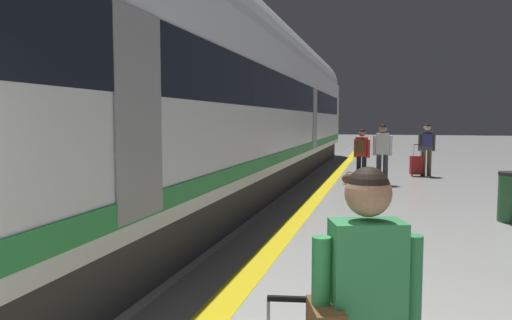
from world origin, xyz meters
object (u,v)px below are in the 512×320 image
object	(u,v)px
passenger_near	(361,151)
passenger_far	(427,145)
suitcase_far	(416,165)
waste_bin	(511,197)
passenger_mid	(382,149)
high_speed_train	(201,89)
traveller_foreground	(363,316)
duffel_bag_mid	(370,180)
duffel_bag_near	(349,179)

from	to	relation	value
passenger_near	passenger_far	bearing A→B (deg)	50.75
passenger_near	suitcase_far	size ratio (longest dim) A/B	1.51
passenger_near	waste_bin	distance (m)	5.53
passenger_mid	passenger_far	bearing A→B (deg)	59.87
high_speed_train	waste_bin	size ratio (longest dim) A/B	38.59
high_speed_train	traveller_foreground	distance (m)	8.36
duffel_bag_mid	passenger_far	bearing A→B (deg)	57.90
duffel_bag_mid	passenger_mid	bearing A→B (deg)	45.81
passenger_far	waste_bin	world-z (taller)	passenger_far
passenger_far	duffel_bag_near	bearing A→B (deg)	-130.76
traveller_foreground	duffel_bag_near	size ratio (longest dim) A/B	3.75
passenger_near	passenger_mid	xyz separation A→B (m)	(0.59, 0.02, 0.06)
duffel_bag_near	suitcase_far	world-z (taller)	suitcase_far
high_speed_train	suitcase_far	world-z (taller)	high_speed_train
high_speed_train	duffel_bag_mid	world-z (taller)	high_speed_train
passenger_near	waste_bin	bearing A→B (deg)	-58.47
duffel_bag_near	suitcase_far	size ratio (longest dim) A/B	0.42
traveller_foreground	waste_bin	distance (m)	7.74
high_speed_train	passenger_far	distance (m)	8.90
passenger_far	traveller_foreground	bearing A→B (deg)	-95.73
passenger_mid	waste_bin	xyz separation A→B (m)	(2.29, -4.72, -0.55)
duffel_bag_mid	waste_bin	distance (m)	5.12
passenger_mid	passenger_far	xyz separation A→B (m)	(1.40, 2.42, 0.02)
high_speed_train	passenger_mid	distance (m)	6.19
passenger_near	duffel_bag_near	xyz separation A→B (m)	(-0.31, -0.24, -0.79)
passenger_mid	suitcase_far	world-z (taller)	passenger_mid
passenger_near	passenger_mid	distance (m)	0.59
passenger_mid	waste_bin	bearing A→B (deg)	-64.12
passenger_far	suitcase_far	xyz separation A→B (m)	(-0.32, -0.11, -0.66)
duffel_bag_near	passenger_far	world-z (taller)	passenger_far
passenger_near	duffel_bag_mid	bearing A→B (deg)	-48.44
passenger_near	traveller_foreground	bearing A→B (deg)	-87.44
duffel_bag_near	waste_bin	distance (m)	5.49
traveller_foreground	waste_bin	bearing A→B (deg)	72.34
waste_bin	passenger_mid	bearing A→B (deg)	115.88
duffel_bag_near	passenger_mid	size ratio (longest dim) A/B	0.25
high_speed_train	suitcase_far	xyz separation A→B (m)	(4.79, 7.03, -2.14)
traveller_foreground	suitcase_far	size ratio (longest dim) A/B	1.56
passenger_mid	suitcase_far	xyz separation A→B (m)	(1.08, 2.31, -0.65)
high_speed_train	passenger_near	size ratio (longest dim) A/B	22.09
passenger_near	waste_bin	size ratio (longest dim) A/B	1.75
high_speed_train	passenger_far	bearing A→B (deg)	54.38
duffel_bag_near	passenger_far	bearing A→B (deg)	49.24
duffel_bag_near	passenger_mid	distance (m)	1.27
duffel_bag_mid	suitcase_far	size ratio (longest dim) A/B	0.42
traveller_foreground	passenger_mid	distance (m)	12.08
high_speed_train	passenger_far	world-z (taller)	high_speed_train
passenger_near	duffel_bag_mid	distance (m)	0.89
passenger_mid	suitcase_far	bearing A→B (deg)	64.93
duffel_bag_near	duffel_bag_mid	xyz separation A→B (m)	(0.58, -0.07, 0.00)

